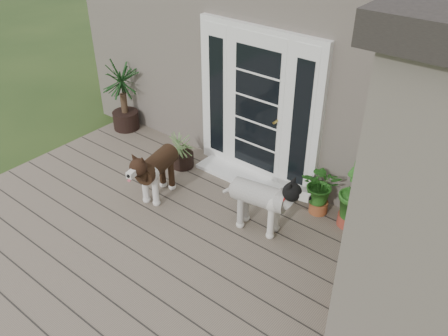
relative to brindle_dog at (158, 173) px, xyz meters
The scene contains 14 objects.
deck 1.40m from the brindle_dog, 46.51° to the right, with size 6.20×4.60×0.12m, color #6B5B4C.
house_main 3.57m from the brindle_dog, 74.35° to the left, with size 7.40×4.00×3.10m, color #665E54.
door_unit 1.59m from the brindle_dog, 59.72° to the left, with size 1.90×0.14×2.15m, color white.
door_step 1.30m from the brindle_dog, 55.11° to the left, with size 1.60×0.40×0.05m, color white.
brindle_dog is the anchor object (origin of this frame).
white_dog 1.47m from the brindle_dog, 10.63° to the left, with size 0.38×0.89×0.74m, color silver, non-canonical shape.
spider_plant 0.79m from the brindle_dog, 109.16° to the left, with size 0.55×0.55×0.58m, color #849D61, non-canonical shape.
yucca 2.11m from the brindle_dog, 150.65° to the left, with size 0.82×0.82×1.19m, color black, non-canonical shape.
herb_a 2.13m from the brindle_dog, 28.98° to the left, with size 0.49×0.49×0.63m, color #1B6020.
herb_b 2.50m from the brindle_dog, 24.33° to the left, with size 0.46×0.46×0.69m, color #25611B.
herb_c 3.07m from the brindle_dog, 19.67° to the left, with size 0.35×0.35×0.54m, color #1F4F16.
sapling 3.09m from the brindle_dog, ahead, with size 0.56×0.56×1.91m, color #1D5919, non-canonical shape.
clog_left 1.27m from the brindle_dog, 36.26° to the left, with size 0.16×0.34×0.10m, color #153618, non-canonical shape.
clog_right 1.27m from the brindle_dog, 42.65° to the left, with size 0.13×0.29×0.09m, color black, non-canonical shape.
Camera 1 is at (2.99, -2.11, 3.91)m, focal length 37.57 mm.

